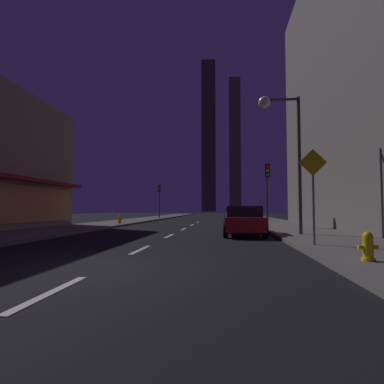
{
  "coord_description": "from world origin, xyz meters",
  "views": [
    {
      "loc": [
        2.72,
        -6.73,
        1.31
      ],
      "look_at": [
        0.0,
        18.76,
        2.7
      ],
      "focal_mm": 29.45,
      "sensor_mm": 36.0,
      "label": 1
    }
  ],
  "objects": [
    {
      "name": "pedestrian_crossing_sign",
      "position": [
        5.6,
        3.98,
        2.02
      ],
      "size": [
        0.91,
        0.08,
        3.15
      ],
      "color": "slate",
      "rests_on": "sidewalk_right"
    },
    {
      "name": "skyscraper_distant_mid",
      "position": [
        7.31,
        144.23,
        32.11
      ],
      "size": [
        5.45,
        6.4,
        64.22
      ],
      "primitive_type": "cube",
      "color": "brown",
      "rests_on": "ground"
    },
    {
      "name": "sidewalk_left",
      "position": [
        -7.0,
        32.0,
        0.07
      ],
      "size": [
        4.0,
        76.0,
        0.15
      ],
      "primitive_type": "cube",
      "color": "#605E59",
      "rests_on": "ground"
    },
    {
      "name": "ground_plane",
      "position": [
        0.0,
        32.0,
        -0.05
      ],
      "size": [
        78.0,
        136.0,
        0.1
      ],
      "primitive_type": "cube",
      "color": "black"
    },
    {
      "name": "car_parked_near",
      "position": [
        3.6,
        9.01,
        0.74
      ],
      "size": [
        1.98,
        4.24,
        1.45
      ],
      "color": "#B21919",
      "rests_on": "ground"
    },
    {
      "name": "sidewalk_right",
      "position": [
        7.0,
        32.0,
        0.07
      ],
      "size": [
        4.0,
        76.0,
        0.15
      ],
      "primitive_type": "cube",
      "color": "#605E59",
      "rests_on": "ground"
    },
    {
      "name": "skyscraper_distant_tall",
      "position": [
        -5.78,
        154.25,
        39.09
      ],
      "size": [
        7.0,
        6.4,
        78.19
      ],
      "primitive_type": "cube",
      "color": "#433F32",
      "rests_on": "ground"
    },
    {
      "name": "car_parked_far",
      "position": [
        3.6,
        30.59,
        0.74
      ],
      "size": [
        1.98,
        4.24,
        1.45
      ],
      "color": "silver",
      "rests_on": "ground"
    },
    {
      "name": "street_lamp_right",
      "position": [
        5.38,
        8.44,
        5.07
      ],
      "size": [
        1.96,
        0.56,
        6.58
      ],
      "color": "#38383D",
      "rests_on": "sidewalk_right"
    },
    {
      "name": "lane_marking_center",
      "position": [
        0.0,
        11.0,
        0.01
      ],
      "size": [
        0.16,
        28.2,
        0.01
      ],
      "color": "silver",
      "rests_on": "ground"
    },
    {
      "name": "traffic_light_far_left",
      "position": [
        -5.5,
        31.74,
        3.19
      ],
      "size": [
        0.32,
        0.48,
        4.2
      ],
      "color": "#2D2D2D",
      "rests_on": "sidewalk_left"
    },
    {
      "name": "traffic_light_near_right",
      "position": [
        5.5,
        14.57,
        3.19
      ],
      "size": [
        0.32,
        0.48,
        4.2
      ],
      "color": "#2D2D2D",
      "rests_on": "sidewalk_right"
    },
    {
      "name": "fire_hydrant_far_left",
      "position": [
        -5.9,
        18.27,
        0.45
      ],
      "size": [
        0.42,
        0.3,
        0.65
      ],
      "color": "gold",
      "rests_on": "sidewalk_left"
    },
    {
      "name": "fire_hydrant_yellow_near",
      "position": [
        5.9,
        0.77,
        0.45
      ],
      "size": [
        0.42,
        0.3,
        0.65
      ],
      "color": "yellow",
      "rests_on": "sidewalk_right"
    }
  ]
}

